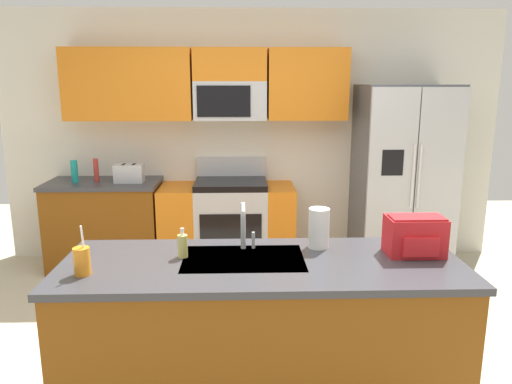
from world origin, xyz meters
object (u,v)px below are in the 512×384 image
object	(u,v)px
refrigerator	(402,178)
drink_cup_orange	(82,261)
pepper_mill	(96,170)
paper_towel_roll	(319,228)
sink_faucet	(244,223)
soap_dispenser	(183,246)
range_oven	(228,224)
toaster	(129,173)
bottle_teal	(74,171)
backpack	(415,235)

from	to	relation	value
refrigerator	drink_cup_orange	distance (m)	3.40
pepper_mill	paper_towel_roll	xyz separation A→B (m)	(1.91, -2.06, 0.01)
sink_faucet	paper_towel_roll	distance (m)	0.45
drink_cup_orange	paper_towel_roll	size ratio (longest dim) A/B	1.11
drink_cup_orange	soap_dispenser	size ratio (longest dim) A/B	1.56
range_oven	toaster	world-z (taller)	range_oven
sink_faucet	soap_dispenser	size ratio (longest dim) A/B	1.66
bottle_teal	sink_faucet	size ratio (longest dim) A/B	0.79
pepper_mill	backpack	distance (m)	3.28
bottle_teal	sink_faucet	world-z (taller)	sink_faucet
paper_towel_roll	backpack	xyz separation A→B (m)	(0.53, -0.14, -0.00)
refrigerator	soap_dispenser	size ratio (longest dim) A/B	10.88
range_oven	paper_towel_roll	world-z (taller)	paper_towel_roll
paper_towel_roll	toaster	bearing A→B (deg)	128.11
pepper_mill	sink_faucet	world-z (taller)	sink_faucet
sink_faucet	drink_cup_orange	bearing A→B (deg)	-156.91
bottle_teal	paper_towel_roll	size ratio (longest dim) A/B	0.92
paper_towel_roll	backpack	bearing A→B (deg)	-14.90
pepper_mill	refrigerator	bearing A→B (deg)	-1.30
soap_dispenser	backpack	world-z (taller)	backpack
sink_faucet	paper_towel_roll	world-z (taller)	sink_faucet
toaster	bottle_teal	xyz separation A→B (m)	(-0.54, 0.01, 0.02)
drink_cup_orange	range_oven	bearing A→B (deg)	74.63
refrigerator	toaster	bearing A→B (deg)	179.59
range_oven	toaster	size ratio (longest dim) A/B	4.86
range_oven	drink_cup_orange	distance (m)	2.59
sink_faucet	drink_cup_orange	size ratio (longest dim) A/B	1.06
drink_cup_orange	pepper_mill	bearing A→B (deg)	104.53
toaster	bottle_teal	bearing A→B (deg)	179.37
toaster	pepper_mill	size ratio (longest dim) A/B	1.22
paper_towel_roll	refrigerator	bearing A→B (deg)	59.73
pepper_mill	drink_cup_orange	world-z (taller)	drink_cup_orange
toaster	backpack	world-z (taller)	backpack
range_oven	sink_faucet	world-z (taller)	sink_faucet
range_oven	sink_faucet	size ratio (longest dim) A/B	4.82
toaster	sink_faucet	bearing A→B (deg)	-61.03
bottle_teal	drink_cup_orange	xyz separation A→B (m)	(0.83, -2.40, -0.04)
refrigerator	paper_towel_roll	world-z (taller)	refrigerator
paper_towel_roll	bottle_teal	bearing A→B (deg)	136.38
backpack	pepper_mill	bearing A→B (deg)	138.01
sink_faucet	drink_cup_orange	xyz separation A→B (m)	(-0.83, -0.35, -0.09)
pepper_mill	drink_cup_orange	xyz separation A→B (m)	(0.63, -2.44, -0.04)
toaster	pepper_mill	world-z (taller)	pepper_mill
pepper_mill	paper_towel_roll	distance (m)	2.81
range_oven	refrigerator	distance (m)	1.83
pepper_mill	bottle_teal	world-z (taller)	pepper_mill
drink_cup_orange	paper_towel_roll	distance (m)	1.34
pepper_mill	toaster	bearing A→B (deg)	-8.43
refrigerator	backpack	xyz separation A→B (m)	(-0.63, -2.13, 0.09)
refrigerator	pepper_mill	size ratio (longest dim) A/B	8.07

